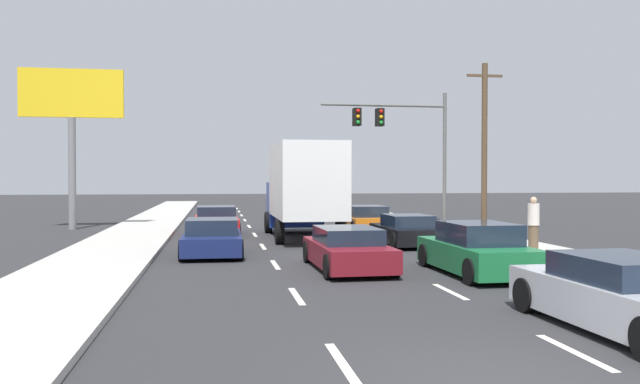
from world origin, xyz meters
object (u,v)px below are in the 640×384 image
at_px(car_black, 405,231).
at_px(car_green, 477,251).
at_px(utility_pole_mid, 484,144).
at_px(pedestrian_near_corner, 533,223).
at_px(car_red, 216,222).
at_px(car_navy, 212,238).
at_px(traffic_signal_mast, 395,129).
at_px(box_truck, 303,187).
at_px(roadside_billboard, 72,112).
at_px(car_maroon, 348,250).
at_px(car_orange, 365,220).
at_px(car_silver, 625,296).

distance_m(car_black, car_green, 7.24).
relative_size(utility_pole_mid, pedestrian_near_corner, 4.63).
height_order(car_red, car_navy, car_red).
height_order(car_navy, traffic_signal_mast, traffic_signal_mast).
bearing_deg(box_truck, car_black, -42.77).
bearing_deg(car_red, utility_pole_mid, 5.46).
bearing_deg(roadside_billboard, box_truck, -32.93).
relative_size(car_navy, car_maroon, 0.92).
distance_m(car_orange, pedestrian_near_corner, 10.00).
bearing_deg(car_black, box_truck, 137.23).
bearing_deg(pedestrian_near_corner, traffic_signal_mast, 92.71).
xyz_separation_m(car_black, traffic_signal_mast, (2.69, 10.89, 4.63)).
bearing_deg(traffic_signal_mast, pedestrian_near_corner, -87.29).
xyz_separation_m(car_orange, roadside_billboard, (-13.70, 3.81, 5.14)).
xyz_separation_m(car_navy, box_truck, (3.65, 5.05, 1.60)).
height_order(car_red, car_green, car_green).
height_order(car_maroon, roadside_billboard, roadside_billboard).
relative_size(car_orange, traffic_signal_mast, 0.63).
bearing_deg(pedestrian_near_corner, car_black, 135.64).
xyz_separation_m(car_green, pedestrian_near_corner, (3.61, 3.95, 0.39)).
bearing_deg(car_red, traffic_signal_mast, 28.62).
bearing_deg(car_maroon, car_navy, 133.26).
bearing_deg(car_silver, pedestrian_near_corner, 70.06).
height_order(box_truck, roadside_billboard, roadside_billboard).
relative_size(roadside_billboard, pedestrian_near_corner, 4.47).
bearing_deg(traffic_signal_mast, car_black, -103.87).
height_order(car_red, utility_pole_mid, utility_pole_mid).
bearing_deg(car_maroon, car_black, 59.85).
distance_m(car_navy, car_silver, 13.38).
relative_size(car_maroon, car_green, 1.00).
xyz_separation_m(car_red, roadside_billboard, (-6.91, 4.24, 5.12)).
bearing_deg(car_maroon, box_truck, 90.07).
bearing_deg(car_navy, traffic_signal_mast, 52.77).
xyz_separation_m(utility_pole_mid, roadside_billboard, (-19.87, 3.01, 1.52)).
distance_m(car_silver, traffic_signal_mast, 25.00).
height_order(car_green, utility_pole_mid, utility_pole_mid).
xyz_separation_m(car_green, car_silver, (-0.09, -6.27, -0.05)).
height_order(car_red, car_maroon, car_red).
bearing_deg(car_maroon, utility_pole_mid, 53.42).
bearing_deg(car_green, car_maroon, 155.52).
height_order(utility_pole_mid, pedestrian_near_corner, utility_pole_mid).
distance_m(car_maroon, roadside_billboard, 19.55).
distance_m(car_red, car_silver, 20.24).
relative_size(car_black, traffic_signal_mast, 0.56).
height_order(car_black, car_green, car_green).
bearing_deg(pedestrian_near_corner, car_green, -132.49).
height_order(traffic_signal_mast, roadside_billboard, roadside_billboard).
bearing_deg(box_truck, utility_pole_mid, 21.71).
distance_m(car_navy, car_green, 8.62).
bearing_deg(car_maroon, car_orange, 74.70).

